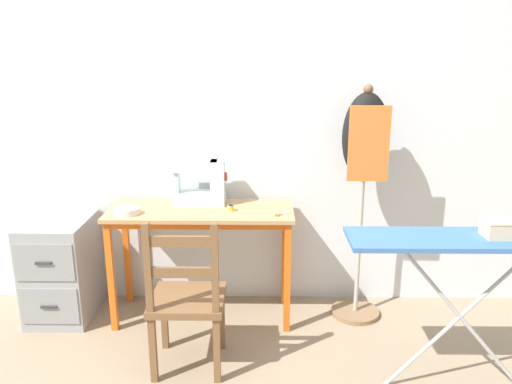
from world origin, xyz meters
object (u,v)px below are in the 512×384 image
thread_spool_near_machine (231,208)px  storage_box (500,228)px  fabric_bowl (127,211)px  filing_cabinet (62,268)px  ironing_board (469,247)px  sewing_machine (203,184)px  dress_form (365,155)px  wooden_chair (187,300)px  scissors (280,215)px

thread_spool_near_machine → storage_box: (1.35, -0.68, 0.12)m
fabric_bowl → thread_spool_near_machine: size_ratio=3.58×
filing_cabinet → ironing_board: ironing_board is taller
sewing_machine → ironing_board: (1.40, -0.84, -0.10)m
sewing_machine → ironing_board: 1.64m
dress_form → sewing_machine: bearing=175.0°
fabric_bowl → ironing_board: (1.85, -0.62, 0.02)m
thread_spool_near_machine → storage_box: 1.52m
wooden_chair → scissors: bearing=41.7°
fabric_bowl → wooden_chair: (0.43, -0.47, -0.36)m
sewing_machine → wooden_chair: 0.83m
thread_spool_near_machine → fabric_bowl: bearing=-173.7°
storage_box → sewing_machine: bearing=151.8°
wooden_chair → filing_cabinet: size_ratio=1.35×
sewing_machine → wooden_chair: bearing=-91.6°
scissors → dress_form: size_ratio=0.07×
filing_cabinet → storage_box: storage_box is taller
thread_spool_near_machine → ironing_board: size_ratio=0.04×
fabric_bowl → dress_form: size_ratio=0.10×
sewing_machine → fabric_bowl: bearing=-153.8°
fabric_bowl → thread_spool_near_machine: fabric_bowl is taller
scissors → ironing_board: (0.90, -0.61, 0.04)m
wooden_chair → dress_form: (1.04, 0.60, 0.69)m
wooden_chair → dress_form: dress_form is taller
fabric_bowl → ironing_board: ironing_board is taller
ironing_board → wooden_chair: bearing=174.0°
scissors → dress_form: dress_form is taller
storage_box → fabric_bowl: bearing=162.9°
fabric_bowl → storage_box: storage_box is taller
thread_spool_near_machine → storage_box: size_ratio=0.27×
dress_form → filing_cabinet: bearing=-179.6°
filing_cabinet → thread_spool_near_machine: bearing=-2.4°
filing_cabinet → scissors: bearing=-4.9°
thread_spool_near_machine → dress_form: (0.83, 0.06, 0.33)m
filing_cabinet → ironing_board: (2.34, -0.74, 0.46)m
scissors → ironing_board: bearing=-34.2°
fabric_bowl → scissors: fabric_bowl is taller
ironing_board → storage_box: size_ratio=7.38×
storage_box → wooden_chair: bearing=174.8°
sewing_machine → storage_box: size_ratio=2.16×
scissors → thread_spool_near_machine: bearing=166.2°
ironing_board → filing_cabinet: bearing=162.5°
sewing_machine → storage_box: bearing=-28.2°
fabric_bowl → scissors: 0.95m
wooden_chair → thread_spool_near_machine: bearing=68.5°
scissors → filing_cabinet: size_ratio=0.16×
wooden_chair → fabric_bowl: bearing=132.3°
fabric_bowl → dress_form: dress_form is taller
scissors → wooden_chair: size_ratio=0.12×
dress_form → wooden_chair: bearing=-150.1°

